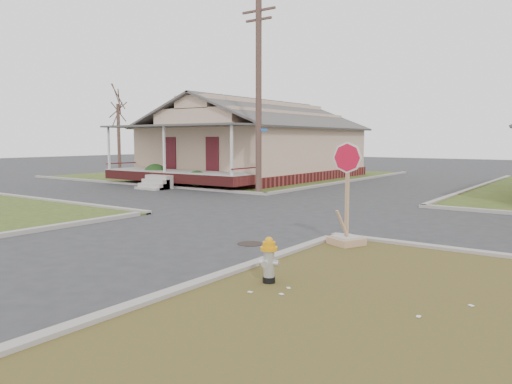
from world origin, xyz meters
The scene contains 11 objects.
ground centered at (0.00, 0.00, 0.00)m, with size 120.00×120.00×0.00m, color #2A2B2D.
verge_far_left centered at (-13.00, 18.00, 0.03)m, with size 19.00×19.00×0.05m, color #2D4017.
curbs centered at (0.00, 5.00, 0.00)m, with size 80.00×40.00×0.12m, color gray, non-canonical shape.
manhole centered at (2.20, -0.50, 0.01)m, with size 0.64×0.64×0.01m, color black.
corner_house centered at (-10.00, 16.68, 2.28)m, with size 10.10×15.50×5.30m.
utility_pole centered at (-4.20, 8.90, 4.66)m, with size 1.80×0.28×9.00m.
tree_far_left centered at (-18.00, 12.00, 2.50)m, with size 0.22×0.22×4.90m, color #3F2B24.
fire_hydrant centered at (4.53, -3.13, 0.50)m, with size 0.30×0.30×0.81m.
stop_sign centered at (4.25, 0.59, 0.58)m, with size 0.70×0.68×2.45m.
hedge_left centered at (-11.74, 9.42, 0.61)m, with size 1.47×1.20×1.12m, color #193914.
hedge_right centered at (-8.26, 9.10, 0.53)m, with size 1.26×1.03×0.96m, color #193914.
Camera 1 is at (9.31, -10.21, 2.55)m, focal length 35.00 mm.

